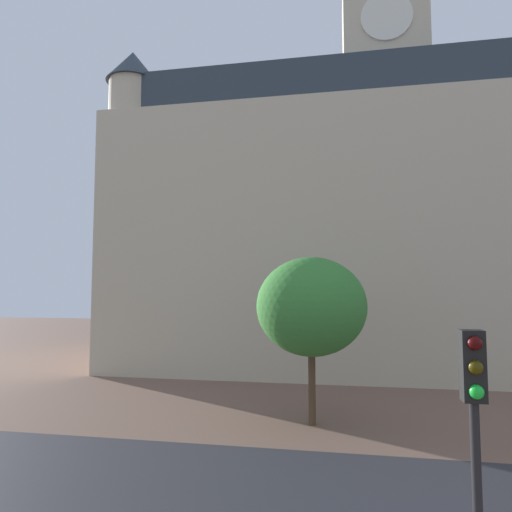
% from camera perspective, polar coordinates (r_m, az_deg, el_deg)
% --- Properties ---
extents(ground_plane, '(120.00, 120.00, 0.00)m').
position_cam_1_polar(ground_plane, '(12.30, 1.76, -27.60)').
color(ground_plane, brown).
extents(street_asphalt_strip, '(120.00, 6.87, 0.00)m').
position_cam_1_polar(street_asphalt_strip, '(11.72, 1.22, -28.82)').
color(street_asphalt_strip, '#2D2D33').
rests_on(street_asphalt_strip, ground_plane).
extents(landmark_building, '(29.95, 14.34, 30.09)m').
position_cam_1_polar(landmark_building, '(30.88, 12.46, 4.23)').
color(landmark_building, beige).
rests_on(landmark_building, ground_plane).
extents(traffic_light_pole, '(0.28, 0.34, 4.34)m').
position_cam_1_polar(traffic_light_pole, '(6.62, 26.20, -19.72)').
color(traffic_light_pole, black).
rests_on(traffic_light_pole, ground_plane).
extents(tree_curb_far, '(4.04, 4.04, 6.08)m').
position_cam_1_polar(tree_curb_far, '(16.66, 7.06, -6.42)').
color(tree_curb_far, '#4C3823').
rests_on(tree_curb_far, ground_plane).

